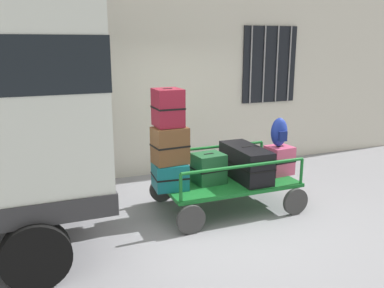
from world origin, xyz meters
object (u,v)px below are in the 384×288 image
object	(u,v)px
luggage_cart	(226,185)
suitcase_left_middle	(170,145)
suitcase_midleft_bottom	(209,168)
suitcase_midright_bottom	(279,160)
suitcase_left_top	(168,108)
suitcase_center_bottom	(246,163)
backpack	(279,132)
suitcase_left_bottom	(170,175)

from	to	relation	value
luggage_cart	suitcase_left_middle	distance (m)	1.13
luggage_cart	suitcase_left_middle	xyz separation A→B (m)	(-0.89, -0.03, 0.70)
suitcase_midleft_bottom	suitcase_midright_bottom	bearing A→B (deg)	-1.42
suitcase_midleft_bottom	suitcase_midright_bottom	xyz separation A→B (m)	(1.19, -0.03, 0.00)
suitcase_left_top	suitcase_center_bottom	xyz separation A→B (m)	(1.19, -0.07, -0.89)
suitcase_left_middle	suitcase_left_top	distance (m)	0.52
backpack	suitcase_left_bottom	bearing A→B (deg)	178.99
suitcase_left_bottom	suitcase_left_top	bearing A→B (deg)	90.00
luggage_cart	suitcase_left_top	bearing A→B (deg)	177.89
suitcase_left_bottom	backpack	distance (m)	1.82
suitcase_left_bottom	backpack	xyz separation A→B (m)	(1.76, -0.03, 0.48)
luggage_cart	backpack	xyz separation A→B (m)	(0.87, -0.04, 0.74)
suitcase_midleft_bottom	suitcase_center_bottom	world-z (taller)	suitcase_center_bottom
suitcase_center_bottom	suitcase_midright_bottom	xyz separation A→B (m)	(0.59, 0.00, -0.03)
suitcase_left_middle	suitcase_left_top	xyz separation A→B (m)	(0.00, 0.07, 0.51)
suitcase_left_top	suitcase_center_bottom	bearing A→B (deg)	-3.50
suitcase_midright_bottom	backpack	distance (m)	0.44
suitcase_midleft_bottom	backpack	distance (m)	1.25
suitcase_midleft_bottom	backpack	xyz separation A→B (m)	(1.16, -0.03, 0.44)
suitcase_left_top	suitcase_midright_bottom	world-z (taller)	suitcase_left_top
suitcase_left_middle	suitcase_midleft_bottom	xyz separation A→B (m)	(0.59, 0.02, -0.40)
suitcase_midleft_bottom	suitcase_midright_bottom	world-z (taller)	suitcase_midright_bottom
suitcase_left_bottom	suitcase_left_middle	world-z (taller)	suitcase_left_middle
luggage_cart	suitcase_midright_bottom	size ratio (longest dim) A/B	4.58
suitcase_left_bottom	suitcase_midright_bottom	size ratio (longest dim) A/B	1.13
luggage_cart	suitcase_midleft_bottom	bearing A→B (deg)	-178.39
suitcase_left_bottom	suitcase_center_bottom	bearing A→B (deg)	-1.47
suitcase_center_bottom	suitcase_midright_bottom	distance (m)	0.59
suitcase_left_middle	luggage_cart	bearing A→B (deg)	2.07
suitcase_midleft_bottom	suitcase_center_bottom	distance (m)	0.60
luggage_cart	suitcase_center_bottom	size ratio (longest dim) A/B	2.02
luggage_cart	suitcase_left_top	world-z (taller)	suitcase_left_top
suitcase_left_middle	backpack	distance (m)	1.76
suitcase_center_bottom	suitcase_midright_bottom	bearing A→B (deg)	0.21
suitcase_left_middle	suitcase_midright_bottom	bearing A→B (deg)	-0.18
suitcase_center_bottom	suitcase_left_bottom	bearing A→B (deg)	178.53
luggage_cart	suitcase_left_middle	size ratio (longest dim) A/B	3.97
suitcase_midright_bottom	luggage_cart	bearing A→B (deg)	177.58
backpack	suitcase_midright_bottom	bearing A→B (deg)	6.01
suitcase_left_top	suitcase_left_bottom	bearing A→B (deg)	-90.00
luggage_cart	suitcase_left_top	size ratio (longest dim) A/B	3.92
suitcase_left_bottom	suitcase_midleft_bottom	bearing A→B (deg)	0.09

